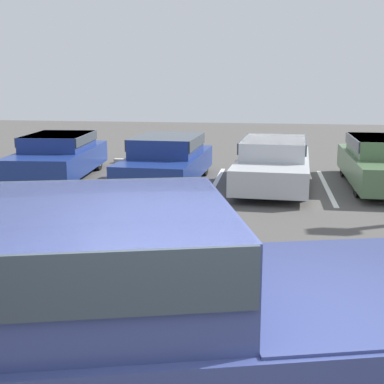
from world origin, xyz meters
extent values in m
cube|color=white|center=(-7.01, 10.96, 0.00)|extent=(0.12, 4.64, 0.01)
cube|color=white|center=(-4.15, 10.96, 0.00)|extent=(0.12, 4.64, 0.01)
cube|color=white|center=(-1.29, 10.96, 0.00)|extent=(0.12, 4.64, 0.01)
cube|color=white|center=(1.57, 10.96, 0.00)|extent=(0.12, 4.64, 0.01)
cube|color=navy|center=(-0.84, 0.62, 0.75)|extent=(5.79, 3.47, 0.98)
cube|color=navy|center=(-1.10, 0.55, 1.57)|extent=(2.40, 2.38, 0.65)
cube|color=#2D3842|center=(-1.10, 0.55, 1.71)|extent=(2.38, 2.43, 0.36)
cube|color=navy|center=(0.81, 1.08, 1.19)|extent=(2.47, 2.47, 0.14)
cylinder|color=black|center=(0.49, 1.90, 0.43)|extent=(0.92, 0.53, 0.87)
cylinder|color=#ADADB2|center=(0.49, 1.90, 0.43)|extent=(0.54, 0.44, 0.48)
cube|color=navy|center=(-5.70, 11.19, 0.48)|extent=(2.10, 4.43, 0.62)
cube|color=navy|center=(-5.71, 11.28, 1.00)|extent=(1.73, 2.36, 0.41)
cube|color=#2D3842|center=(-5.71, 11.28, 1.08)|extent=(1.79, 2.32, 0.25)
cylinder|color=black|center=(-4.84, 10.01, 0.31)|extent=(0.26, 0.64, 0.62)
cylinder|color=#ADADB2|center=(-4.84, 10.01, 0.31)|extent=(0.25, 0.36, 0.34)
cylinder|color=black|center=(-6.36, 9.89, 0.31)|extent=(0.26, 0.64, 0.62)
cylinder|color=#ADADB2|center=(-6.36, 9.89, 0.31)|extent=(0.25, 0.36, 0.34)
cylinder|color=black|center=(-5.04, 12.50, 0.31)|extent=(0.26, 0.64, 0.62)
cylinder|color=#ADADB2|center=(-5.04, 12.50, 0.31)|extent=(0.25, 0.36, 0.34)
cylinder|color=black|center=(-6.56, 12.38, 0.31)|extent=(0.26, 0.64, 0.62)
cylinder|color=#ADADB2|center=(-6.56, 12.38, 0.31)|extent=(0.25, 0.36, 0.34)
cube|color=navy|center=(-2.57, 10.85, 0.46)|extent=(1.95, 4.39, 0.58)
cube|color=navy|center=(-2.57, 10.93, 1.00)|extent=(1.65, 2.31, 0.48)
cube|color=#2D3842|center=(-2.57, 10.93, 1.09)|extent=(1.72, 2.27, 0.29)
cylinder|color=black|center=(-1.85, 9.56, 0.31)|extent=(0.23, 0.64, 0.63)
cylinder|color=#ADADB2|center=(-1.85, 9.56, 0.31)|extent=(0.23, 0.35, 0.35)
cylinder|color=black|center=(-3.39, 9.62, 0.31)|extent=(0.23, 0.64, 0.63)
cylinder|color=#ADADB2|center=(-3.39, 9.62, 0.31)|extent=(0.23, 0.35, 0.35)
cylinder|color=black|center=(-1.75, 12.07, 0.31)|extent=(0.23, 0.64, 0.63)
cylinder|color=#ADADB2|center=(-1.75, 12.07, 0.31)|extent=(0.23, 0.35, 0.35)
cylinder|color=black|center=(-3.29, 12.13, 0.31)|extent=(0.23, 0.64, 0.63)
cylinder|color=#ADADB2|center=(-3.29, 12.13, 0.31)|extent=(0.23, 0.35, 0.35)
cube|color=#B7BABF|center=(0.21, 10.76, 0.48)|extent=(2.00, 4.71, 0.59)
cube|color=#B7BABF|center=(0.21, 10.85, 0.99)|extent=(1.67, 2.49, 0.45)
cube|color=#2D3842|center=(0.21, 10.85, 1.08)|extent=(1.74, 2.44, 0.27)
cylinder|color=black|center=(0.88, 9.38, 0.33)|extent=(0.27, 0.68, 0.66)
cylinder|color=#ADADB2|center=(0.88, 9.38, 0.33)|extent=(0.27, 0.38, 0.36)
cylinder|color=black|center=(-0.61, 9.46, 0.33)|extent=(0.27, 0.68, 0.66)
cylinder|color=#ADADB2|center=(-0.61, 9.46, 0.33)|extent=(0.27, 0.38, 0.36)
cylinder|color=black|center=(1.02, 12.06, 0.33)|extent=(0.27, 0.68, 0.66)
cylinder|color=#ADADB2|center=(1.02, 12.06, 0.33)|extent=(0.27, 0.38, 0.36)
cylinder|color=black|center=(-0.46, 12.14, 0.33)|extent=(0.27, 0.68, 0.66)
cylinder|color=#ADADB2|center=(-0.46, 12.14, 0.33)|extent=(0.27, 0.38, 0.36)
cube|color=#4C6B47|center=(3.01, 11.15, 0.50)|extent=(1.83, 4.66, 0.63)
cylinder|color=black|center=(2.22, 9.80, 0.33)|extent=(0.22, 0.66, 0.66)
cylinder|color=#ADADB2|center=(2.22, 9.80, 0.33)|extent=(0.23, 0.36, 0.36)
cylinder|color=black|center=(2.23, 12.50, 0.33)|extent=(0.22, 0.66, 0.66)
cylinder|color=#ADADB2|center=(2.23, 12.50, 0.33)|extent=(0.23, 0.36, 0.36)
cube|color=#B7B2A8|center=(-4.04, 13.92, 0.07)|extent=(1.76, 0.20, 0.14)
camera|label=1|loc=(0.12, -2.82, 2.75)|focal=50.00mm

